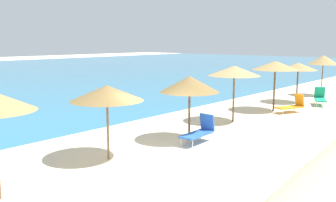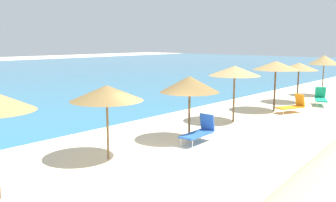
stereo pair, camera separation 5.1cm
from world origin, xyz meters
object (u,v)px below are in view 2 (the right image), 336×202
beach_umbrella_6 (235,71)px  lounge_chair_2 (200,131)px  lounge_chair_0 (321,98)px  beach_umbrella_5 (190,84)px  beach_umbrella_7 (276,66)px  lounge_chair_1 (292,105)px  beach_umbrella_8 (299,67)px  beach_umbrella_4 (107,93)px  beach_umbrella_9 (324,60)px

beach_umbrella_6 → lounge_chair_2: size_ratio=1.64×
beach_umbrella_6 → lounge_chair_0: size_ratio=1.61×
beach_umbrella_5 → beach_umbrella_6: 4.10m
beach_umbrella_7 → lounge_chair_2: beach_umbrella_7 is taller
beach_umbrella_6 → lounge_chair_2: bearing=-166.3°
beach_umbrella_7 → lounge_chair_0: size_ratio=1.65×
beach_umbrella_6 → beach_umbrella_5: bearing=-173.2°
lounge_chair_1 → lounge_chair_0: bearing=-71.2°
beach_umbrella_6 → lounge_chair_1: bearing=-15.5°
beach_umbrella_8 → lounge_chair_0: size_ratio=1.49×
beach_umbrella_4 → lounge_chair_1: (11.84, -1.25, -1.82)m
beach_umbrella_6 → beach_umbrella_7: beach_umbrella_7 is taller
beach_umbrella_4 → lounge_chair_0: size_ratio=1.46×
beach_umbrella_5 → lounge_chair_0: bearing=-4.7°
beach_umbrella_7 → beach_umbrella_4: bearing=178.6°
beach_umbrella_5 → lounge_chair_1: size_ratio=1.49×
beach_umbrella_5 → beach_umbrella_6: size_ratio=0.94×
beach_umbrella_9 → lounge_chair_1: size_ratio=1.68×
beach_umbrella_9 → beach_umbrella_6: bearing=179.3°
beach_umbrella_7 → lounge_chair_1: bearing=-78.4°
beach_umbrella_4 → beach_umbrella_6: (7.67, -0.10, 0.26)m
beach_umbrella_5 → lounge_chair_2: (0.01, -0.50, -1.78)m
beach_umbrella_4 → beach_umbrella_6: 7.67m
beach_umbrella_5 → lounge_chair_1: bearing=-4.6°
beach_umbrella_8 → lounge_chair_0: (0.02, -1.46, -1.83)m
beach_umbrella_7 → beach_umbrella_8: 3.66m
lounge_chair_0 → beach_umbrella_7: bearing=46.8°
beach_umbrella_5 → beach_umbrella_4: bearing=170.8°
beach_umbrella_4 → lounge_chair_2: (3.61, -1.09, -1.76)m
beach_umbrella_4 → beach_umbrella_7: (11.64, -0.28, 0.32)m
beach_umbrella_5 → beach_umbrella_8: size_ratio=1.01×
beach_umbrella_6 → beach_umbrella_9: (11.68, -0.14, 0.07)m
beach_umbrella_7 → beach_umbrella_9: (7.70, 0.05, 0.01)m
beach_umbrella_4 → beach_umbrella_6: beach_umbrella_6 is taller
beach_umbrella_8 → beach_umbrella_9: size_ratio=0.88×
beach_umbrella_6 → lounge_chair_0: (7.65, -1.46, -2.03)m
lounge_chair_0 → lounge_chair_1: lounge_chair_0 is taller
beach_umbrella_6 → beach_umbrella_9: size_ratio=0.95×
beach_umbrella_4 → lounge_chair_1: beach_umbrella_4 is taller
beach_umbrella_5 → beach_umbrella_8: (11.69, 0.49, 0.05)m
lounge_chair_0 → beach_umbrella_8: bearing=-23.2°
beach_umbrella_4 → lounge_chair_1: bearing=-6.0°
beach_umbrella_9 → lounge_chair_0: 4.73m
beach_umbrella_6 → lounge_chair_1: 4.80m
beach_umbrella_6 → lounge_chair_2: 4.64m
beach_umbrella_5 → beach_umbrella_8: beach_umbrella_5 is taller
beach_umbrella_9 → lounge_chair_1: beach_umbrella_9 is taller
beach_umbrella_9 → lounge_chair_2: 15.90m
beach_umbrella_4 → beach_umbrella_9: size_ratio=0.86×
beach_umbrella_5 → lounge_chair_0: (11.72, -0.97, -1.79)m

